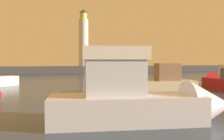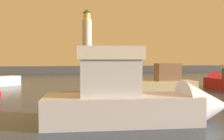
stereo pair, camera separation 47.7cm
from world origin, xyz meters
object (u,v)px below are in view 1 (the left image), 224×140
Objects in this scene: lighthouse at (84,39)px; motorboat_3 at (221,81)px; motorboat_2 at (150,85)px; motorboat_1 at (150,99)px.

motorboat_3 is at bearing -79.85° from lighthouse.
lighthouse reaches higher than motorboat_2.
lighthouse is at bearing 100.15° from motorboat_3.
motorboat_3 is (13.90, 11.65, -0.34)m from motorboat_1.
lighthouse is at bearing 82.90° from motorboat_1.
motorboat_1 reaches higher than motorboat_2.
motorboat_1 is 1.13× the size of motorboat_3.
lighthouse is 1.72× the size of motorboat_3.
lighthouse is 53.59m from motorboat_1.
lighthouse reaches higher than motorboat_1.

